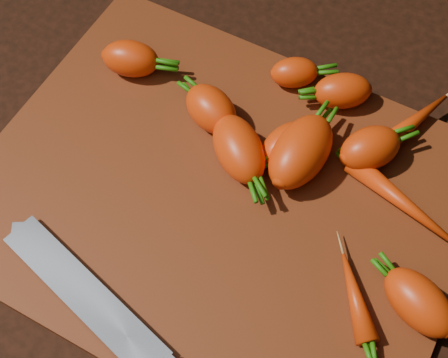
% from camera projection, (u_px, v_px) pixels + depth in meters
% --- Properties ---
extents(ground, '(2.00, 2.00, 0.01)m').
position_uv_depth(ground, '(220.00, 202.00, 0.67)').
color(ground, black).
extents(cutting_board, '(0.50, 0.40, 0.01)m').
position_uv_depth(cutting_board, '(219.00, 197.00, 0.66)').
color(cutting_board, '#54220C').
rests_on(cutting_board, ground).
extents(carrot_0, '(0.08, 0.06, 0.04)m').
position_uv_depth(carrot_0, '(131.00, 59.00, 0.71)').
color(carrot_0, '#E33605').
rests_on(carrot_0, cutting_board).
extents(carrot_1, '(0.08, 0.07, 0.05)m').
position_uv_depth(carrot_1, '(211.00, 109.00, 0.68)').
color(carrot_1, '#E33605').
rests_on(carrot_1, cutting_board).
extents(carrot_2, '(0.10, 0.09, 0.05)m').
position_uv_depth(carrot_2, '(239.00, 149.00, 0.65)').
color(carrot_2, '#E33605').
rests_on(carrot_2, cutting_board).
extents(carrot_3, '(0.06, 0.10, 0.06)m').
position_uv_depth(carrot_3, '(301.00, 152.00, 0.64)').
color(carrot_3, '#E33605').
rests_on(carrot_3, cutting_board).
extents(carrot_4, '(0.08, 0.07, 0.04)m').
position_uv_depth(carrot_4, '(342.00, 91.00, 0.69)').
color(carrot_4, '#E33605').
rests_on(carrot_4, cutting_board).
extents(carrot_5, '(0.06, 0.06, 0.04)m').
position_uv_depth(carrot_5, '(294.00, 73.00, 0.71)').
color(carrot_5, '#E33605').
rests_on(carrot_5, cutting_board).
extents(carrot_6, '(0.09, 0.07, 0.04)m').
position_uv_depth(carrot_6, '(419.00, 302.00, 0.57)').
color(carrot_6, '#E33605').
rests_on(carrot_6, cutting_board).
extents(carrot_7, '(0.07, 0.13, 0.03)m').
position_uv_depth(carrot_7, '(407.00, 127.00, 0.68)').
color(carrot_7, '#E33605').
rests_on(carrot_7, cutting_board).
extents(carrot_8, '(0.14, 0.06, 0.02)m').
position_uv_depth(carrot_8, '(405.00, 204.00, 0.63)').
color(carrot_8, '#E33605').
rests_on(carrot_8, cutting_board).
extents(carrot_9, '(0.07, 0.08, 0.02)m').
position_uv_depth(carrot_9, '(355.00, 297.00, 0.58)').
color(carrot_9, '#E33605').
rests_on(carrot_9, cutting_board).
extents(carrot_10, '(0.06, 0.07, 0.04)m').
position_uv_depth(carrot_10, '(287.00, 144.00, 0.66)').
color(carrot_10, '#E33605').
rests_on(carrot_10, cutting_board).
extents(carrot_11, '(0.08, 0.08, 0.05)m').
position_uv_depth(carrot_11, '(370.00, 148.00, 0.65)').
color(carrot_11, '#E33605').
rests_on(carrot_11, cutting_board).
extents(knife, '(0.33, 0.11, 0.02)m').
position_uv_depth(knife, '(98.00, 308.00, 0.58)').
color(knife, gray).
rests_on(knife, cutting_board).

